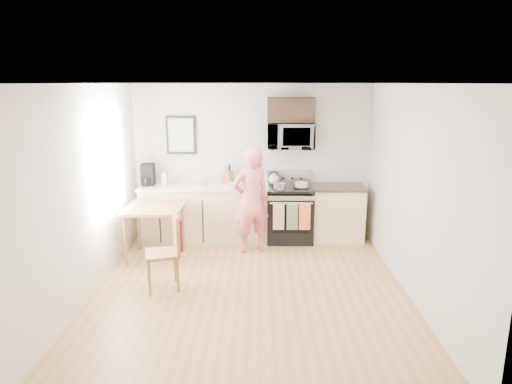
{
  "coord_description": "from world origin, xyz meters",
  "views": [
    {
      "loc": [
        0.13,
        -5.4,
        2.61
      ],
      "look_at": [
        0.07,
        1.0,
        1.07
      ],
      "focal_mm": 32.0,
      "sensor_mm": 36.0,
      "label": 1
    }
  ],
  "objects_px": {
    "chair": "(172,241)",
    "cake": "(301,185)",
    "person": "(251,200)",
    "range": "(290,215)",
    "dining_table": "(154,213)",
    "microwave": "(290,136)"
  },
  "relations": [
    {
      "from": "range",
      "to": "dining_table",
      "type": "bearing_deg",
      "value": -158.76
    },
    {
      "from": "cake",
      "to": "microwave",
      "type": "bearing_deg",
      "value": 142.84
    },
    {
      "from": "person",
      "to": "cake",
      "type": "height_order",
      "value": "person"
    },
    {
      "from": "microwave",
      "to": "chair",
      "type": "xyz_separation_m",
      "value": [
        -1.62,
        -1.96,
        -1.13
      ]
    },
    {
      "from": "dining_table",
      "to": "range",
      "type": "bearing_deg",
      "value": 21.24
    },
    {
      "from": "person",
      "to": "cake",
      "type": "relative_size",
      "value": 6.4
    },
    {
      "from": "microwave",
      "to": "dining_table",
      "type": "height_order",
      "value": "microwave"
    },
    {
      "from": "microwave",
      "to": "person",
      "type": "height_order",
      "value": "microwave"
    },
    {
      "from": "person",
      "to": "range",
      "type": "bearing_deg",
      "value": -164.03
    },
    {
      "from": "range",
      "to": "person",
      "type": "relative_size",
      "value": 0.7
    },
    {
      "from": "range",
      "to": "microwave",
      "type": "bearing_deg",
      "value": 90.06
    },
    {
      "from": "microwave",
      "to": "cake",
      "type": "relative_size",
      "value": 2.91
    },
    {
      "from": "range",
      "to": "dining_table",
      "type": "height_order",
      "value": "range"
    },
    {
      "from": "microwave",
      "to": "chair",
      "type": "relative_size",
      "value": 0.77
    },
    {
      "from": "range",
      "to": "microwave",
      "type": "relative_size",
      "value": 1.53
    },
    {
      "from": "person",
      "to": "dining_table",
      "type": "relative_size",
      "value": 1.95
    },
    {
      "from": "chair",
      "to": "cake",
      "type": "relative_size",
      "value": 3.77
    },
    {
      "from": "chair",
      "to": "cake",
      "type": "height_order",
      "value": "cake"
    },
    {
      "from": "range",
      "to": "chair",
      "type": "relative_size",
      "value": 1.18
    },
    {
      "from": "microwave",
      "to": "cake",
      "type": "bearing_deg",
      "value": -37.16
    },
    {
      "from": "cake",
      "to": "dining_table",
      "type": "bearing_deg",
      "value": -161.17
    },
    {
      "from": "microwave",
      "to": "person",
      "type": "relative_size",
      "value": 0.46
    }
  ]
}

